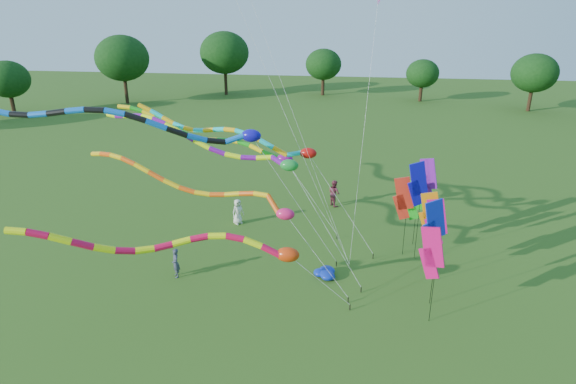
# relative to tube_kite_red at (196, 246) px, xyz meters

# --- Properties ---
(ground) EXTENTS (160.00, 160.00, 0.00)m
(ground) POSITION_rel_tube_kite_red_xyz_m (3.88, 1.41, -3.70)
(ground) COLOR #2A5115
(ground) RESTS_ON ground
(tree_ring) EXTENTS (114.12, 116.51, 9.72)m
(tree_ring) POSITION_rel_tube_kite_red_xyz_m (4.19, 0.29, 1.75)
(tree_ring) COLOR #382314
(tree_ring) RESTS_ON ground
(tube_kite_red) EXTENTS (12.87, 4.21, 5.79)m
(tube_kite_red) POSITION_rel_tube_kite_red_xyz_m (0.00, 0.00, 0.00)
(tube_kite_red) COLOR black
(tube_kite_red) RESTS_ON ground
(tube_kite_orange) EXTENTS (13.69, 3.50, 6.55)m
(tube_kite_orange) POSITION_rel_tube_kite_red_xyz_m (-0.67, 4.16, 0.96)
(tube_kite_orange) COLOR black
(tube_kite_orange) RESTS_ON ground
(tube_kite_purple) EXTENTS (14.47, 4.94, 8.33)m
(tube_kite_purple) POSITION_rel_tube_kite_red_xyz_m (-0.85, 5.70, 2.88)
(tube_kite_purple) COLOR black
(tube_kite_purple) RESTS_ON ground
(tube_kite_blue) EXTENTS (16.18, 3.73, 9.64)m
(tube_kite_blue) POSITION_rel_tube_kite_red_xyz_m (-3.01, 3.34, 4.26)
(tube_kite_blue) COLOR black
(tube_kite_blue) RESTS_ON ground
(tube_kite_cyan) EXTENTS (13.83, 2.94, 8.19)m
(tube_kite_cyan) POSITION_rel_tube_kite_red_xyz_m (0.13, 8.07, 2.60)
(tube_kite_cyan) COLOR black
(tube_kite_cyan) RESTS_ON ground
(tube_kite_green) EXTENTS (14.71, 4.14, 7.53)m
(tube_kite_green) POSITION_rel_tube_kite_red_xyz_m (-1.98, 11.04, 1.62)
(tube_kite_green) COLOR black
(tube_kite_green) RESTS_ON ground
(banner_pole_violet) EXTENTS (1.10, 0.51, 5.07)m
(banner_pole_violet) POSITION_rel_tube_kite_red_xyz_m (10.58, 9.71, 0.10)
(banner_pole_violet) COLOR black
(banner_pole_violet) RESTS_ON ground
(banner_pole_red) EXTENTS (1.16, 0.13, 4.63)m
(banner_pole_red) POSITION_rel_tube_kite_red_xyz_m (9.06, 7.52, -0.33)
(banner_pole_red) COLOR black
(banner_pole_red) RESTS_ON ground
(banner_pole_green) EXTENTS (1.16, 0.23, 4.03)m
(banner_pole_green) POSITION_rel_tube_kite_red_xyz_m (9.76, 8.91, -0.93)
(banner_pole_green) COLOR black
(banner_pole_green) RESTS_ON ground
(banner_pole_blue_b) EXTENTS (1.13, 0.42, 5.63)m
(banner_pole_blue_b) POSITION_rel_tube_kite_red_xyz_m (9.69, 7.13, 0.65)
(banner_pole_blue_b) COLOR black
(banner_pole_blue_b) RESTS_ON ground
(banner_pole_blue_a) EXTENTS (1.10, 0.52, 5.32)m
(banner_pole_blue_a) POSITION_rel_tube_kite_red_xyz_m (9.97, 2.71, 0.35)
(banner_pole_blue_a) COLOR black
(banner_pole_blue_a) RESTS_ON ground
(banner_pole_magenta_b) EXTENTS (1.15, 0.31, 4.47)m
(banner_pole_magenta_b) POSITION_rel_tube_kite_red_xyz_m (10.45, 4.99, -0.49)
(banner_pole_magenta_b) COLOR black
(banner_pole_magenta_b) RESTS_ON ground
(banner_pole_orange) EXTENTS (1.16, 0.15, 4.60)m
(banner_pole_orange) POSITION_rel_tube_kite_red_xyz_m (10.21, 5.53, -0.36)
(banner_pole_orange) COLOR black
(banner_pole_orange) RESTS_ON ground
(banner_pole_magenta_a) EXTENTS (1.09, 0.54, 4.56)m
(banner_pole_magenta_a) POSITION_rel_tube_kite_red_xyz_m (9.77, 1.53, -0.40)
(banner_pole_magenta_a) COLOR black
(banner_pole_magenta_a) RESTS_ON ground
(blue_nylon_heap) EXTENTS (1.43, 1.45, 0.45)m
(blue_nylon_heap) POSITION_rel_tube_kite_red_xyz_m (4.90, 4.65, -3.49)
(blue_nylon_heap) COLOR #0D29AF
(blue_nylon_heap) RESTS_ON ground
(person_a) EXTENTS (0.94, 0.94, 1.65)m
(person_a) POSITION_rel_tube_kite_red_xyz_m (-0.82, 10.26, -2.88)
(person_a) COLOR silver
(person_a) RESTS_ON ground
(person_b) EXTENTS (0.62, 0.68, 1.57)m
(person_b) POSITION_rel_tube_kite_red_xyz_m (-2.42, 3.45, -2.91)
(person_b) COLOR #393D4F
(person_b) RESTS_ON ground
(person_c) EXTENTS (1.10, 1.14, 1.86)m
(person_c) POSITION_rel_tube_kite_red_xyz_m (5.10, 14.16, -2.77)
(person_c) COLOR brown
(person_c) RESTS_ON ground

